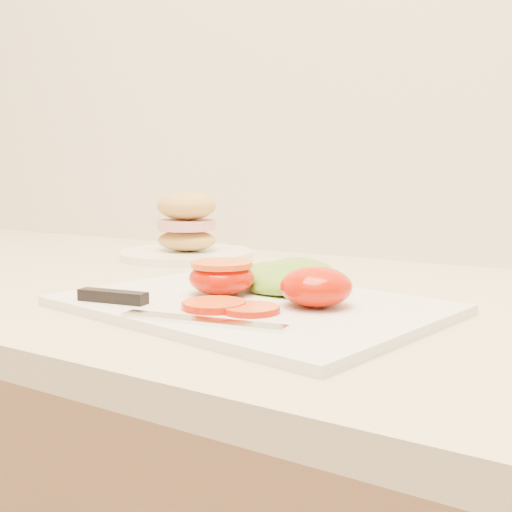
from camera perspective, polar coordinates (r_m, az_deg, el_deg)
The scene contains 8 objects.
cutting_board at distance 0.66m, azimuth -0.47°, elevation -4.39°, with size 0.37×0.27×0.01m, color silver.
tomato_half_dome at distance 0.63m, azimuth 5.37°, elevation -2.73°, with size 0.07×0.07×0.04m, color red.
tomato_half_cut at distance 0.69m, azimuth -3.05°, elevation -1.81°, with size 0.07×0.07×0.04m.
tomato_slice_0 at distance 0.62m, azimuth -3.77°, elevation -4.36°, with size 0.06×0.06×0.01m, color orange.
tomato_slice_1 at distance 0.61m, azimuth -0.46°, elevation -4.75°, with size 0.05×0.05×0.01m, color orange.
lettuce_leaf_0 at distance 0.73m, azimuth 2.68°, elevation -1.80°, with size 0.15×0.10×0.03m, color #619427.
knife at distance 0.63m, azimuth -9.85°, elevation -4.33°, with size 0.25×0.06×0.01m.
sandwich_plate at distance 1.05m, azimuth -6.19°, elevation 1.88°, with size 0.22×0.22×0.11m.
Camera 1 is at (-0.05, 1.03, 1.07)m, focal length 45.00 mm.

